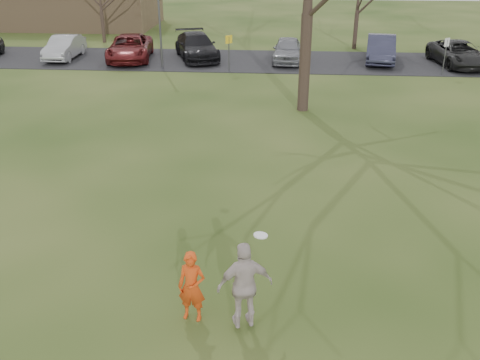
% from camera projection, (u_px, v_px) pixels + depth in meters
% --- Properties ---
extents(ground, '(120.00, 120.00, 0.00)m').
position_uv_depth(ground, '(225.00, 331.00, 10.67)').
color(ground, '#1E380F').
rests_on(ground, ground).
extents(parking_strip, '(62.00, 6.50, 0.04)m').
position_uv_depth(parking_strip, '(265.00, 61.00, 33.29)').
color(parking_strip, black).
rests_on(parking_strip, ground).
extents(player_defender, '(0.62, 0.45, 1.56)m').
position_uv_depth(player_defender, '(192.00, 287.00, 10.73)').
color(player_defender, '#D64111').
rests_on(player_defender, ground).
extents(car_1, '(1.56, 4.30, 1.41)m').
position_uv_depth(car_1, '(64.00, 47.00, 33.56)').
color(car_1, '#9D9FA3').
rests_on(car_1, parking_strip).
extents(car_2, '(3.24, 5.73, 1.51)m').
position_uv_depth(car_2, '(130.00, 48.00, 33.19)').
color(car_2, '#5B1516').
rests_on(car_2, parking_strip).
extents(car_3, '(3.81, 5.78, 1.55)m').
position_uv_depth(car_3, '(197.00, 46.00, 33.48)').
color(car_3, black).
rests_on(car_3, parking_strip).
extents(car_4, '(1.89, 4.34, 1.46)m').
position_uv_depth(car_4, '(287.00, 50.00, 32.70)').
color(car_4, gray).
rests_on(car_4, parking_strip).
extents(car_5, '(2.38, 5.00, 1.58)m').
position_uv_depth(car_5, '(381.00, 49.00, 32.66)').
color(car_5, '#2B2C41').
rests_on(car_5, parking_strip).
extents(car_6, '(2.97, 5.37, 1.42)m').
position_uv_depth(car_6, '(459.00, 54.00, 31.78)').
color(car_6, black).
rests_on(car_6, parking_strip).
extents(catching_play, '(1.19, 0.76, 2.04)m').
position_uv_depth(catching_play, '(245.00, 285.00, 10.32)').
color(catching_play, '#C0B0AC').
rests_on(catching_play, ground).
extents(building, '(20.60, 8.50, 5.14)m').
position_uv_depth(building, '(38.00, 2.00, 45.62)').
color(building, '#8C6D4C').
rests_on(building, ground).
extents(sign_yellow, '(0.35, 0.35, 2.08)m').
position_uv_depth(sign_yellow, '(229.00, 47.00, 30.11)').
color(sign_yellow, '#47474C').
rests_on(sign_yellow, ground).
extents(sign_white, '(0.35, 0.35, 2.08)m').
position_uv_depth(sign_white, '(446.00, 50.00, 29.28)').
color(sign_white, '#47474C').
rests_on(sign_white, ground).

